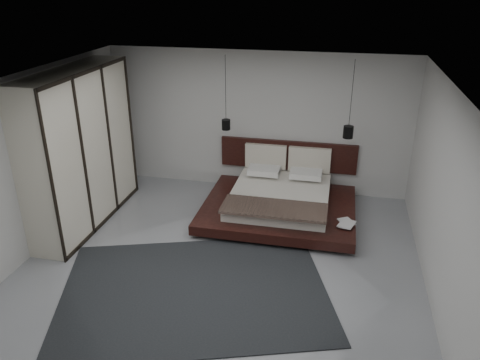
% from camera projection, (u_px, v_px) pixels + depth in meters
% --- Properties ---
extents(floor, '(6.00, 6.00, 0.00)m').
position_uv_depth(floor, '(221.00, 265.00, 7.17)').
color(floor, gray).
rests_on(floor, ground).
extents(ceiling, '(6.00, 6.00, 0.00)m').
position_uv_depth(ceiling, '(217.00, 84.00, 6.04)').
color(ceiling, white).
rests_on(ceiling, wall_back).
extents(wall_back, '(6.00, 0.00, 6.00)m').
position_uv_depth(wall_back, '(257.00, 122.00, 9.29)').
color(wall_back, '#B7B7B5').
rests_on(wall_back, floor).
extents(wall_front, '(6.00, 0.00, 6.00)m').
position_uv_depth(wall_front, '(128.00, 324.00, 3.93)').
color(wall_front, '#B7B7B5').
rests_on(wall_front, floor).
extents(wall_left, '(0.00, 6.00, 6.00)m').
position_uv_depth(wall_left, '(30.00, 165.00, 7.19)').
color(wall_left, '#B7B7B5').
rests_on(wall_left, floor).
extents(wall_right, '(0.00, 6.00, 6.00)m').
position_uv_depth(wall_right, '(444.00, 202.00, 6.02)').
color(wall_right, '#B7B7B5').
rests_on(wall_right, floor).
extents(lattice_screen, '(0.05, 0.90, 2.60)m').
position_uv_depth(lattice_screen, '(108.00, 126.00, 9.41)').
color(lattice_screen, black).
rests_on(lattice_screen, floor).
extents(bed, '(2.72, 2.37, 1.07)m').
position_uv_depth(bed, '(280.00, 199.00, 8.64)').
color(bed, black).
rests_on(bed, floor).
extents(book_lower, '(0.33, 0.35, 0.03)m').
position_uv_depth(book_lower, '(341.00, 223.00, 7.85)').
color(book_lower, '#99724C').
rests_on(book_lower, bed).
extents(book_upper, '(0.33, 0.38, 0.02)m').
position_uv_depth(book_upper, '(340.00, 222.00, 7.82)').
color(book_upper, '#99724C').
rests_on(book_upper, book_lower).
extents(pendant_left, '(0.16, 0.16, 1.38)m').
position_uv_depth(pendant_left, '(226.00, 124.00, 8.74)').
color(pendant_left, black).
rests_on(pendant_left, ceiling).
extents(pendant_right, '(0.18, 0.18, 1.38)m').
position_uv_depth(pendant_right, '(348.00, 132.00, 8.30)').
color(pendant_right, black).
rests_on(pendant_right, ceiling).
extents(wardrobe, '(0.65, 2.76, 2.71)m').
position_uv_depth(wardrobe, '(80.00, 149.00, 7.99)').
color(wardrobe, beige).
rests_on(wardrobe, floor).
extents(rug, '(4.33, 3.65, 0.02)m').
position_uv_depth(rug, '(195.00, 290.00, 6.60)').
color(rug, black).
rests_on(rug, floor).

